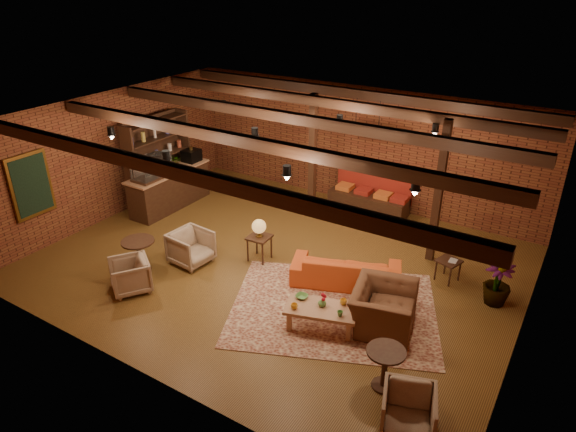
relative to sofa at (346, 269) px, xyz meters
The scene contains 29 objects.
floor 1.66m from the sofa, behind, with size 10.00×10.00×0.00m, color #432A10.
ceiling 3.31m from the sofa, behind, with size 10.00×8.00×0.02m, color black.
wall_back 4.41m from the sofa, 112.67° to the left, with size 10.00×0.02×3.20m, color brown.
wall_front 4.60m from the sofa, 111.61° to the right, with size 10.00×0.02×3.20m, color brown.
wall_left 6.75m from the sofa, behind, with size 0.02×8.00×3.20m, color brown.
wall_right 3.61m from the sofa, ahead, with size 0.02×8.00×3.20m, color brown.
ceiling_beams 3.20m from the sofa, behind, with size 9.80×6.40×0.22m, color black, non-canonical shape.
ceiling_pipe 3.35m from the sofa, 137.44° to the left, with size 0.12×0.12×9.60m, color black.
post_left 3.58m from the sofa, 131.76° to the left, with size 0.16×0.16×3.20m, color black.
post_right 2.57m from the sofa, 58.22° to the left, with size 0.16×0.16×3.20m, color black.
service_counter 5.82m from the sofa, behind, with size 0.80×2.50×1.60m, color black, non-canonical shape.
plant_counter 5.80m from the sofa, 169.00° to the left, with size 0.35×0.39×0.30m, color #337F33.
shelving_hutch 6.27m from the sofa, behind, with size 0.52×2.00×2.40m, color black, non-canonical shape.
chalkboard_menu 7.10m from the sofa, 159.85° to the right, with size 0.08×0.96×1.46m, color black.
banquette 3.60m from the sofa, 106.60° to the left, with size 2.10×0.70×1.00m, color maroon, non-canonical shape.
service_sign 3.76m from the sofa, 108.93° to the left, with size 0.86×0.06×0.30m, color #FF3819.
ceiling_spotlights 3.01m from the sofa, behind, with size 6.40×4.40×0.28m, color black, non-canonical shape.
rug 1.01m from the sofa, 77.73° to the right, with size 3.86×2.95×0.01m, color maroon.
sofa is the anchor object (origin of this frame).
coffee_table 1.59m from the sofa, 80.62° to the right, with size 1.41×0.99×0.69m.
side_table_lamp 2.10m from the sofa, behind, with size 0.50×0.50×0.99m.
round_table_left 4.40m from the sofa, 154.55° to the right, with size 0.69×0.69×0.72m.
armchair_a 3.42m from the sofa, 161.93° to the right, with size 0.80×0.75×0.82m, color beige.
armchair_b 4.37m from the sofa, 144.70° to the right, with size 0.74×0.69×0.76m, color beige.
armchair_right 1.54m from the sofa, 38.35° to the right, with size 1.23×0.80×1.08m, color brown.
side_table_book 2.13m from the sofa, 34.71° to the left, with size 0.54×0.54×0.50m.
round_table_right 2.95m from the sofa, 52.42° to the right, with size 0.61×0.61×0.71m.
armchair_far 3.79m from the sofa, 50.80° to the right, with size 0.73×0.69×0.75m, color beige.
plant_tall 3.11m from the sofa, 17.78° to the left, with size 1.58×1.58×2.82m, color #4C7F4C.
Camera 1 is at (5.36, -8.15, 5.91)m, focal length 32.00 mm.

